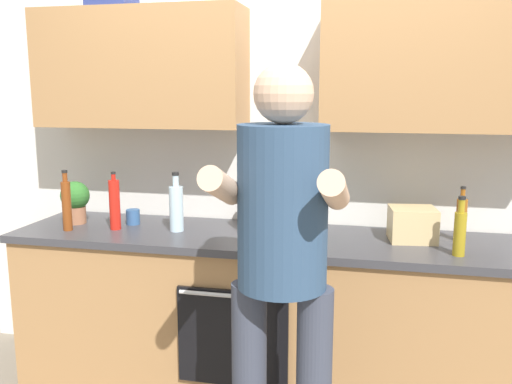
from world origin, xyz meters
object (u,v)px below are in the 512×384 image
cup_tea (133,217)px  cup_stoneware (299,237)px  grocery_bag_bread (412,224)px  bottle_syrup (461,219)px  bottle_vinegar (67,204)px  bottle_soy (274,216)px  bottle_soda (316,219)px  bottle_oil (460,231)px  potted_herb (75,200)px  person_standing (282,255)px  bottle_hotsauce (115,204)px  bottle_water (176,207)px  knife_block (252,207)px

cup_tea → cup_stoneware: 1.02m
grocery_bag_bread → bottle_syrup: bearing=10.1°
bottle_vinegar → cup_tea: size_ratio=3.91×
bottle_soy → bottle_soda: size_ratio=0.89×
grocery_bag_bread → bottle_soy: bearing=-174.9°
bottle_soy → bottle_soda: (0.22, -0.02, 0.00)m
bottle_soy → bottle_soda: bottle_soda is taller
bottle_oil → potted_herb: bearing=175.1°
person_standing → bottle_oil: person_standing is taller
bottle_soda → cup_tea: (-1.06, 0.09, -0.06)m
bottle_vinegar → bottle_oil: 2.02m
bottle_soy → bottle_vinegar: bottle_vinegar is taller
grocery_bag_bread → bottle_hotsauce: bearing=-175.5°
bottle_water → cup_stoneware: 0.71m
bottle_water → grocery_bag_bread: bottle_water is taller
knife_block → potted_herb: bearing=-175.7°
person_standing → bottle_water: bearing=133.1°
bottle_water → bottle_hotsauce: (-0.34, -0.04, 0.01)m
bottle_vinegar → bottle_syrup: (2.06, 0.25, -0.03)m
bottle_soy → bottle_water: size_ratio=0.76×
bottle_soda → bottle_hotsauce: bearing=-177.9°
bottle_vinegar → grocery_bag_bread: 1.84m
bottle_soda → cup_stoneware: bottle_soda is taller
bottle_soy → bottle_oil: bottle_oil is taller
person_standing → bottle_hotsauce: (-1.06, 0.73, 0.00)m
person_standing → bottle_soda: size_ratio=6.36×
bottle_syrup → bottle_water: size_ratio=0.87×
bottle_hotsauce → cup_tea: bottle_hotsauce is taller
bottle_soda → bottle_soy: bearing=174.9°
grocery_bag_bread → bottle_vinegar: bearing=-173.6°
bottle_hotsauce → grocery_bag_bread: bottle_hotsauce is taller
bottle_soy → cup_tea: bottle_soy is taller
cup_tea → grocery_bag_bread: size_ratio=0.38×
bottle_soda → cup_tea: bottle_soda is taller
bottle_water → bottle_syrup: bearing=4.8°
bottle_soda → cup_stoneware: 0.17m
bottle_soy → knife_block: knife_block is taller
bottle_soy → bottle_vinegar: bearing=-172.8°
bottle_hotsauce → knife_block: size_ratio=1.02×
bottle_hotsauce → person_standing: bearing=-34.4°
bottle_syrup → bottle_hotsauce: bearing=-174.8°
bottle_vinegar → bottle_water: bearing=11.9°
knife_block → bottle_water: bearing=-164.2°
bottle_oil → knife_block: knife_block is taller
person_standing → bottle_vinegar: size_ratio=5.27×
person_standing → bottle_soda: 0.77m
cup_tea → grocery_bag_bread: 1.54m
person_standing → bottle_syrup: bearing=49.7°
bottle_syrup → grocery_bag_bread: bottle_syrup is taller
bottle_vinegar → bottle_oil: bearing=-0.5°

